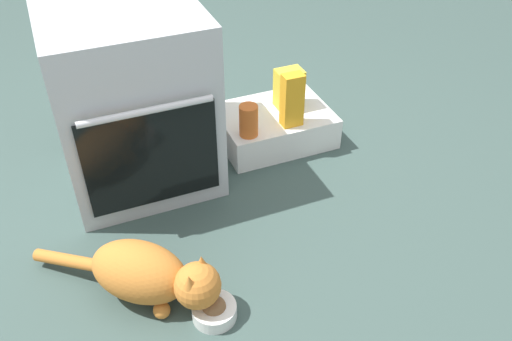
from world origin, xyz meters
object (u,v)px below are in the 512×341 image
at_px(juice_carton, 292,100).
at_px(sauce_jar, 249,121).
at_px(cat, 149,274).
at_px(pantry_cabinet, 274,126).
at_px(oven, 133,102).
at_px(food_bowl, 214,310).
at_px(snack_bag, 289,89).

height_order(juice_carton, sauce_jar, juice_carton).
height_order(cat, juice_carton, juice_carton).
distance_m(pantry_cabinet, sauce_jar, 0.26).
xyz_separation_m(juice_carton, sauce_jar, (-0.20, -0.01, -0.05)).
relative_size(oven, food_bowl, 5.03).
relative_size(food_bowl, sauce_jar, 1.03).
xyz_separation_m(pantry_cabinet, juice_carton, (0.03, -0.12, 0.19)).
xyz_separation_m(food_bowl, cat, (-0.16, 0.15, 0.09)).
bearing_deg(oven, sauce_jar, -11.27).
height_order(oven, snack_bag, oven).
relative_size(juice_carton, sauce_jar, 1.71).
relative_size(oven, juice_carton, 3.01).
bearing_deg(food_bowl, sauce_jar, 60.53).
height_order(food_bowl, cat, cat).
bearing_deg(pantry_cabinet, cat, -136.96).
bearing_deg(juice_carton, oven, 172.70).
distance_m(sauce_jar, snack_bag, 0.30).
xyz_separation_m(oven, pantry_cabinet, (0.62, 0.03, -0.29)).
distance_m(cat, sauce_jar, 0.82).
height_order(pantry_cabinet, sauce_jar, sauce_jar).
height_order(food_bowl, juice_carton, juice_carton).
bearing_deg(pantry_cabinet, juice_carton, -76.38).
bearing_deg(cat, pantry_cabinet, 85.23).
bearing_deg(cat, juice_carton, 79.01).
bearing_deg(sauce_jar, pantry_cabinet, 35.23).
xyz_separation_m(cat, sauce_jar, (0.57, 0.57, 0.10)).
xyz_separation_m(oven, cat, (-0.12, -0.66, -0.24)).
xyz_separation_m(food_bowl, juice_carton, (0.61, 0.73, 0.24)).
distance_m(food_bowl, sauce_jar, 0.85).
bearing_deg(sauce_jar, cat, -134.92).
bearing_deg(oven, juice_carton, -7.30).
height_order(oven, food_bowl, oven).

